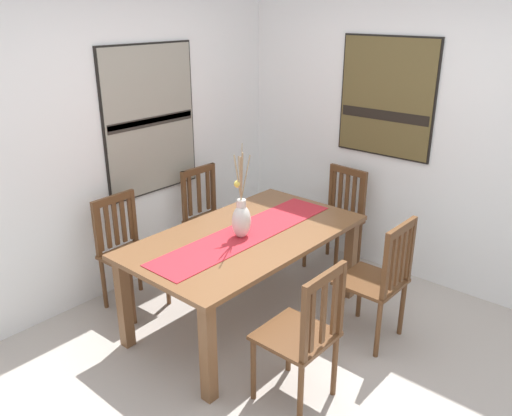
{
  "coord_description": "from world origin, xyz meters",
  "views": [
    {
      "loc": [
        -2.31,
        -1.72,
        2.32
      ],
      "look_at": [
        0.41,
        0.63,
        0.9
      ],
      "focal_mm": 36.25,
      "sensor_mm": 36.0,
      "label": 1
    }
  ],
  "objects_px": {
    "centerpiece_vase": "(241,218)",
    "chair_0": "(338,216)",
    "chair_3": "(128,250)",
    "chair_1": "(379,279)",
    "chair_4": "(210,217)",
    "painting_on_back_wall": "(150,121)",
    "painting_on_side_wall": "(387,98)",
    "dining_table": "(246,246)",
    "chair_2": "(303,334)"
  },
  "relations": [
    {
      "from": "centerpiece_vase",
      "to": "chair_2",
      "type": "distance_m",
      "value": 1.02
    },
    {
      "from": "chair_0",
      "to": "chair_3",
      "type": "bearing_deg",
      "value": 152.22
    },
    {
      "from": "painting_on_back_wall",
      "to": "painting_on_side_wall",
      "type": "bearing_deg",
      "value": -45.59
    },
    {
      "from": "chair_0",
      "to": "painting_on_side_wall",
      "type": "relative_size",
      "value": 0.92
    },
    {
      "from": "chair_4",
      "to": "chair_2",
      "type": "bearing_deg",
      "value": -117.94
    },
    {
      "from": "chair_2",
      "to": "chair_3",
      "type": "bearing_deg",
      "value": 89.83
    },
    {
      "from": "centerpiece_vase",
      "to": "chair_4",
      "type": "bearing_deg",
      "value": 59.16
    },
    {
      "from": "dining_table",
      "to": "centerpiece_vase",
      "type": "xyz_separation_m",
      "value": [
        -0.06,
        -0.02,
        0.25
      ]
    },
    {
      "from": "chair_4",
      "to": "painting_on_side_wall",
      "type": "distance_m",
      "value": 1.9
    },
    {
      "from": "dining_table",
      "to": "chair_0",
      "type": "height_order",
      "value": "chair_0"
    },
    {
      "from": "chair_0",
      "to": "chair_4",
      "type": "distance_m",
      "value": 1.19
    },
    {
      "from": "chair_1",
      "to": "centerpiece_vase",
      "type": "bearing_deg",
      "value": 119.05
    },
    {
      "from": "dining_table",
      "to": "chair_0",
      "type": "relative_size",
      "value": 1.93
    },
    {
      "from": "centerpiece_vase",
      "to": "chair_1",
      "type": "distance_m",
      "value": 1.08
    },
    {
      "from": "centerpiece_vase",
      "to": "dining_table",
      "type": "bearing_deg",
      "value": 13.44
    },
    {
      "from": "chair_3",
      "to": "centerpiece_vase",
      "type": "bearing_deg",
      "value": -66.3
    },
    {
      "from": "chair_0",
      "to": "chair_3",
      "type": "distance_m",
      "value": 1.92
    },
    {
      "from": "chair_1",
      "to": "chair_4",
      "type": "bearing_deg",
      "value": 88.64
    },
    {
      "from": "chair_0",
      "to": "chair_3",
      "type": "relative_size",
      "value": 1.01
    },
    {
      "from": "chair_1",
      "to": "chair_4",
      "type": "xyz_separation_m",
      "value": [
        0.04,
        1.77,
        -0.02
      ]
    },
    {
      "from": "chair_0",
      "to": "painting_on_back_wall",
      "type": "distance_m",
      "value": 1.89
    },
    {
      "from": "chair_0",
      "to": "chair_1",
      "type": "height_order",
      "value": "chair_1"
    },
    {
      "from": "dining_table",
      "to": "chair_4",
      "type": "relative_size",
      "value": 1.92
    },
    {
      "from": "dining_table",
      "to": "chair_4",
      "type": "bearing_deg",
      "value": 61.93
    },
    {
      "from": "chair_1",
      "to": "chair_0",
      "type": "bearing_deg",
      "value": 46.79
    },
    {
      "from": "chair_3",
      "to": "chair_4",
      "type": "distance_m",
      "value": 0.92
    },
    {
      "from": "chair_0",
      "to": "painting_on_side_wall",
      "type": "height_order",
      "value": "painting_on_side_wall"
    },
    {
      "from": "chair_3",
      "to": "painting_on_side_wall",
      "type": "height_order",
      "value": "painting_on_side_wall"
    },
    {
      "from": "chair_2",
      "to": "painting_on_side_wall",
      "type": "bearing_deg",
      "value": 16.82
    },
    {
      "from": "dining_table",
      "to": "chair_2",
      "type": "bearing_deg",
      "value": -117.82
    },
    {
      "from": "chair_4",
      "to": "painting_on_side_wall",
      "type": "xyz_separation_m",
      "value": [
        1.04,
        -1.15,
        1.09
      ]
    },
    {
      "from": "painting_on_back_wall",
      "to": "chair_3",
      "type": "bearing_deg",
      "value": -151.12
    },
    {
      "from": "chair_2",
      "to": "chair_4",
      "type": "bearing_deg",
      "value": 62.06
    },
    {
      "from": "chair_0",
      "to": "chair_4",
      "type": "bearing_deg",
      "value": 130.8
    },
    {
      "from": "centerpiece_vase",
      "to": "chair_3",
      "type": "xyz_separation_m",
      "value": [
        -0.39,
        0.88,
        -0.39
      ]
    },
    {
      "from": "chair_2",
      "to": "painting_on_side_wall",
      "type": "height_order",
      "value": "painting_on_side_wall"
    },
    {
      "from": "dining_table",
      "to": "painting_on_side_wall",
      "type": "xyz_separation_m",
      "value": [
        1.51,
        -0.27,
        0.94
      ]
    },
    {
      "from": "centerpiece_vase",
      "to": "painting_on_back_wall",
      "type": "xyz_separation_m",
      "value": [
        0.16,
        1.19,
        0.52
      ]
    },
    {
      "from": "dining_table",
      "to": "chair_0",
      "type": "distance_m",
      "value": 1.25
    },
    {
      "from": "centerpiece_vase",
      "to": "chair_3",
      "type": "distance_m",
      "value": 1.04
    },
    {
      "from": "dining_table",
      "to": "chair_1",
      "type": "height_order",
      "value": "chair_1"
    },
    {
      "from": "centerpiece_vase",
      "to": "chair_4",
      "type": "relative_size",
      "value": 0.76
    },
    {
      "from": "chair_0",
      "to": "chair_3",
      "type": "xyz_separation_m",
      "value": [
        -1.69,
        0.89,
        -0.0
      ]
    },
    {
      "from": "chair_0",
      "to": "chair_1",
      "type": "relative_size",
      "value": 0.97
    },
    {
      "from": "chair_0",
      "to": "chair_2",
      "type": "height_order",
      "value": "chair_2"
    },
    {
      "from": "centerpiece_vase",
      "to": "chair_0",
      "type": "xyz_separation_m",
      "value": [
        1.31,
        -0.01,
        -0.39
      ]
    },
    {
      "from": "chair_2",
      "to": "painting_on_side_wall",
      "type": "relative_size",
      "value": 0.93
    },
    {
      "from": "dining_table",
      "to": "painting_on_side_wall",
      "type": "distance_m",
      "value": 1.8
    },
    {
      "from": "chair_1",
      "to": "painting_on_side_wall",
      "type": "distance_m",
      "value": 1.65
    },
    {
      "from": "chair_1",
      "to": "chair_3",
      "type": "bearing_deg",
      "value": 116.43
    }
  ]
}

